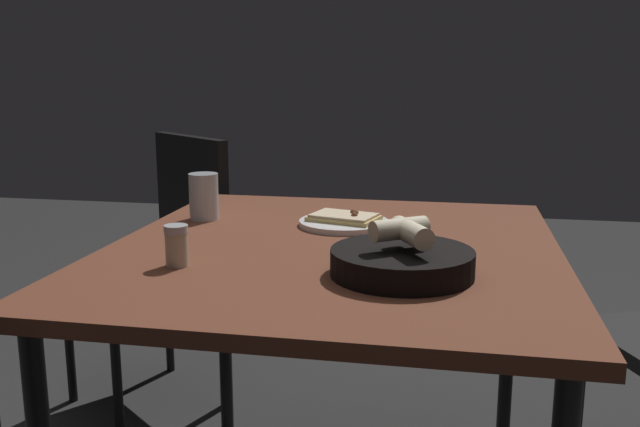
% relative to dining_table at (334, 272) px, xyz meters
% --- Properties ---
extents(dining_table, '(0.98, 1.10, 0.75)m').
position_rel_dining_table_xyz_m(dining_table, '(0.00, 0.00, 0.00)').
color(dining_table, brown).
rests_on(dining_table, ground).
extents(pizza_plate, '(0.22, 0.22, 0.04)m').
position_rel_dining_table_xyz_m(pizza_plate, '(-0.01, 0.19, 0.07)').
color(pizza_plate, white).
rests_on(pizza_plate, dining_table).
extents(bread_basket, '(0.27, 0.27, 0.11)m').
position_rel_dining_table_xyz_m(bread_basket, '(0.17, -0.21, 0.09)').
color(bread_basket, black).
rests_on(bread_basket, dining_table).
extents(beer_glass, '(0.08, 0.08, 0.12)m').
position_rel_dining_table_xyz_m(beer_glass, '(-0.37, 0.20, 0.11)').
color(beer_glass, silver).
rests_on(beer_glass, dining_table).
extents(pepper_shaker, '(0.05, 0.05, 0.08)m').
position_rel_dining_table_xyz_m(pepper_shaker, '(-0.27, -0.22, 0.10)').
color(pepper_shaker, '#BFB299').
rests_on(pepper_shaker, dining_table).
extents(chair_spare, '(0.62, 0.62, 0.91)m').
position_rel_dining_table_xyz_m(chair_spare, '(-0.70, 0.66, -0.17)').
color(chair_spare, '#282828').
rests_on(chair_spare, ground).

